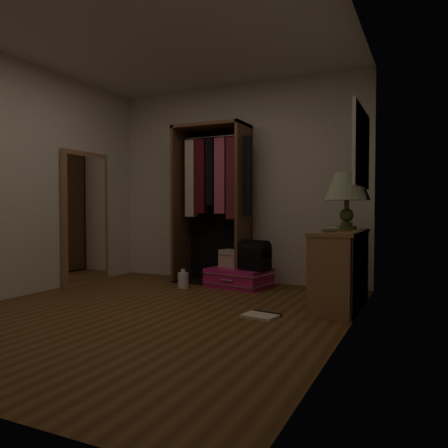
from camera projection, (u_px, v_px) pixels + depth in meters
The scene contains 13 objects.
ground at pixel (151, 313), 4.05m from camera, with size 4.00×4.00×0.00m, color brown.
room_walls at pixel (160, 151), 4.01m from camera, with size 3.52×4.02×2.60m.
console_bookshelf at pixel (340, 267), 4.33m from camera, with size 0.42×1.12×0.75m.
open_wardrobe at pixel (215, 190), 5.70m from camera, with size 1.04×0.50×2.05m.
floor_mirror at pixel (86, 218), 5.65m from camera, with size 0.06×0.80×1.70m.
pink_suitcase at pixel (239, 277), 5.41m from camera, with size 0.83×0.66×0.23m.
train_case at pixel (233, 258), 5.53m from camera, with size 0.38×0.32×0.23m.
black_bag at pixel (255, 254), 5.25m from camera, with size 0.39×0.31×0.37m.
table_lamp at pixel (347, 188), 4.57m from camera, with size 0.55×0.55×0.60m.
brass_tray at pixel (337, 231), 4.12m from camera, with size 0.35×0.35×0.02m.
ceramic_bowl at pixel (330, 230), 4.05m from camera, with size 0.17×0.17×0.04m, color #A9CAA8.
white_jug at pixel (183, 280), 5.32m from camera, with size 0.17×0.17×0.23m.
floor_book at pixel (262, 315), 3.90m from camera, with size 0.34×0.29×0.03m.
Camera 1 is at (2.32, -3.35, 0.97)m, focal length 35.00 mm.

